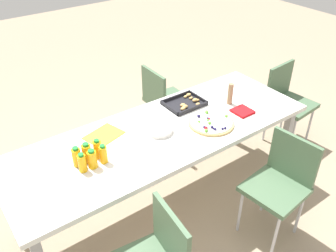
% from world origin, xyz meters
% --- Properties ---
extents(ground_plane, '(12.00, 12.00, 0.00)m').
position_xyz_m(ground_plane, '(0.00, 0.00, 0.00)').
color(ground_plane, gray).
extents(party_table, '(2.40, 0.83, 0.76)m').
position_xyz_m(party_table, '(0.00, 0.00, 0.70)').
color(party_table, silver).
rests_on(party_table, ground_plane).
extents(chair_near_right, '(0.44, 0.44, 0.83)m').
position_xyz_m(chair_near_right, '(0.56, -0.73, 0.50)').
color(chair_near_right, '#4C6B4C').
rests_on(chair_near_right, ground_plane).
extents(chair_end, '(0.43, 0.43, 0.83)m').
position_xyz_m(chair_end, '(1.59, 0.04, 0.50)').
color(chair_end, '#4C6B4C').
rests_on(chair_end, ground_plane).
extents(chair_far_right, '(0.40, 0.40, 0.83)m').
position_xyz_m(chair_far_right, '(0.57, 0.77, 0.50)').
color(chair_far_right, '#4C6B4C').
rests_on(chair_far_right, ground_plane).
extents(juice_bottle_0, '(0.05, 0.05, 0.14)m').
position_xyz_m(juice_bottle_0, '(-0.67, -0.06, 0.82)').
color(juice_bottle_0, '#F9AF14').
rests_on(juice_bottle_0, party_table).
extents(juice_bottle_1, '(0.06, 0.06, 0.14)m').
position_xyz_m(juice_bottle_1, '(-0.61, -0.07, 0.82)').
color(juice_bottle_1, '#F9AE14').
rests_on(juice_bottle_1, party_table).
extents(juice_bottle_2, '(0.05, 0.05, 0.14)m').
position_xyz_m(juice_bottle_2, '(-0.52, -0.07, 0.82)').
color(juice_bottle_2, '#F8AC14').
rests_on(juice_bottle_2, party_table).
extents(juice_bottle_3, '(0.06, 0.06, 0.14)m').
position_xyz_m(juice_bottle_3, '(-0.68, 0.01, 0.83)').
color(juice_bottle_3, '#F9AD14').
rests_on(juice_bottle_3, party_table).
extents(juice_bottle_4, '(0.06, 0.06, 0.15)m').
position_xyz_m(juice_bottle_4, '(-0.61, 0.01, 0.83)').
color(juice_bottle_4, '#F9AE14').
rests_on(juice_bottle_4, party_table).
extents(juice_bottle_5, '(0.06, 0.06, 0.14)m').
position_xyz_m(juice_bottle_5, '(-0.53, 0.01, 0.83)').
color(juice_bottle_5, '#FAAD14').
rests_on(juice_bottle_5, party_table).
extents(fruit_pizza, '(0.36, 0.36, 0.05)m').
position_xyz_m(fruit_pizza, '(0.37, -0.14, 0.77)').
color(fruit_pizza, tan).
rests_on(fruit_pizza, party_table).
extents(snack_tray, '(0.32, 0.25, 0.04)m').
position_xyz_m(snack_tray, '(0.39, 0.21, 0.77)').
color(snack_tray, black).
rests_on(snack_tray, party_table).
extents(plate_stack, '(0.19, 0.19, 0.03)m').
position_xyz_m(plate_stack, '(-0.02, -0.00, 0.78)').
color(plate_stack, silver).
rests_on(plate_stack, party_table).
extents(napkin_stack, '(0.15, 0.15, 0.02)m').
position_xyz_m(napkin_stack, '(0.69, -0.17, 0.77)').
color(napkin_stack, red).
rests_on(napkin_stack, party_table).
extents(cardboard_tube, '(0.04, 0.04, 0.19)m').
position_xyz_m(cardboard_tube, '(0.70, -0.00, 0.85)').
color(cardboard_tube, '#9E7A56').
rests_on(cardboard_tube, party_table).
extents(paper_folder, '(0.30, 0.26, 0.01)m').
position_xyz_m(paper_folder, '(-0.38, 0.21, 0.76)').
color(paper_folder, yellow).
rests_on(paper_folder, party_table).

